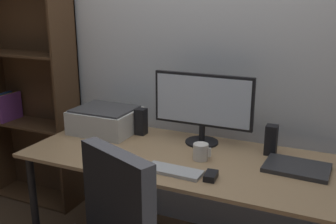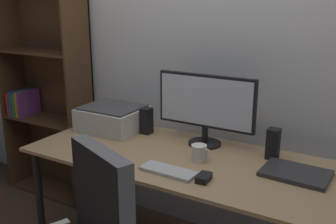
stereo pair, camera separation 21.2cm
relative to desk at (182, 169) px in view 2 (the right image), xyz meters
name	(u,v)px [view 2 (the right image)]	position (x,y,z in m)	size (l,w,h in m)	color
back_wall	(224,45)	(0.00, 0.54, 0.63)	(6.40, 0.10, 2.60)	silver
desk	(182,169)	(0.00, 0.00, 0.00)	(1.77, 0.75, 0.74)	tan
monitor	(206,105)	(0.03, 0.23, 0.32)	(0.60, 0.20, 0.43)	black
keyboard	(169,171)	(0.04, -0.22, 0.08)	(0.29, 0.11, 0.02)	#B7BABC
mouse	(204,178)	(0.23, -0.21, 0.09)	(0.06, 0.10, 0.03)	black
coffee_mug	(199,153)	(0.11, -0.01, 0.12)	(0.10, 0.08, 0.09)	white
laptop	(296,173)	(0.60, 0.07, 0.09)	(0.32, 0.23, 0.02)	#2D2D30
speaker_left	(147,121)	(-0.38, 0.22, 0.16)	(0.06, 0.07, 0.17)	black
speaker_right	(273,144)	(0.44, 0.22, 0.16)	(0.06, 0.07, 0.17)	black
printer	(113,118)	(-0.62, 0.17, 0.15)	(0.40, 0.34, 0.16)	silver
bookshelf	(46,88)	(-1.45, 0.37, 0.23)	(0.77, 0.28, 1.83)	#4C331E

